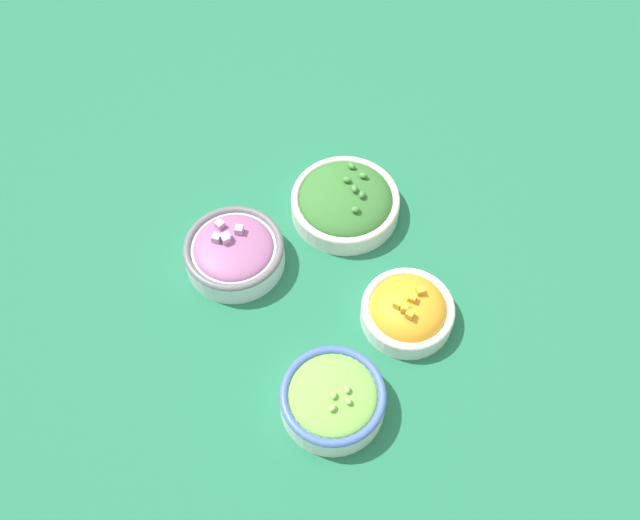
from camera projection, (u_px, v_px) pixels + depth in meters
name	position (u px, v px, depth m)	size (l,w,h in m)	color
ground_plane	(320.00, 270.00, 1.12)	(3.00, 3.00, 0.00)	#23704C
bowl_red_onion	(234.00, 251.00, 1.11)	(0.16, 0.16, 0.07)	silver
bowl_broccoli	(345.00, 201.00, 1.16)	(0.18, 0.18, 0.07)	silver
bowl_squash	(406.00, 312.00, 1.05)	(0.14, 0.14, 0.07)	white
bowl_lettuce	(333.00, 398.00, 0.98)	(0.15, 0.15, 0.06)	white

